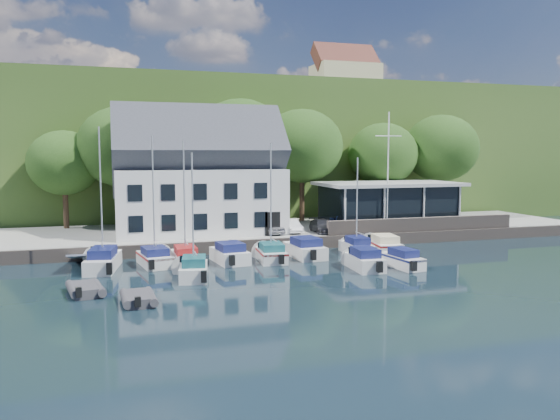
# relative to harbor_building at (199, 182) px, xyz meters

# --- Properties ---
(ground) EXTENTS (180.00, 180.00, 0.00)m
(ground) POSITION_rel_harbor_building_xyz_m (7.00, -16.50, -5.35)
(ground) COLOR black
(ground) RESTS_ON ground
(quay) EXTENTS (60.00, 13.00, 1.00)m
(quay) POSITION_rel_harbor_building_xyz_m (7.00, 1.00, -4.85)
(quay) COLOR gray
(quay) RESTS_ON ground
(quay_face) EXTENTS (60.00, 0.30, 1.00)m
(quay_face) POSITION_rel_harbor_building_xyz_m (7.00, -5.50, -4.85)
(quay_face) COLOR #645850
(quay_face) RESTS_ON ground
(hillside) EXTENTS (160.00, 75.00, 16.00)m
(hillside) POSITION_rel_harbor_building_xyz_m (7.00, 45.50, 2.65)
(hillside) COLOR #2E4A1B
(hillside) RESTS_ON ground
(field_patch) EXTENTS (50.00, 30.00, 0.30)m
(field_patch) POSITION_rel_harbor_building_xyz_m (15.00, 53.50, 10.80)
(field_patch) COLOR #4A5A2D
(field_patch) RESTS_ON hillside
(farmhouse) EXTENTS (10.40, 7.00, 8.20)m
(farmhouse) POSITION_rel_harbor_building_xyz_m (29.00, 35.50, 14.75)
(farmhouse) COLOR #C3B192
(farmhouse) RESTS_ON hillside
(harbor_building) EXTENTS (14.40, 8.20, 8.70)m
(harbor_building) POSITION_rel_harbor_building_xyz_m (0.00, 0.00, 0.00)
(harbor_building) COLOR silver
(harbor_building) RESTS_ON quay
(club_pavilion) EXTENTS (13.20, 7.20, 4.10)m
(club_pavilion) POSITION_rel_harbor_building_xyz_m (18.00, -0.50, -2.30)
(club_pavilion) COLOR black
(club_pavilion) RESTS_ON quay
(seawall) EXTENTS (18.00, 0.50, 1.20)m
(seawall) POSITION_rel_harbor_building_xyz_m (19.00, -5.10, -3.75)
(seawall) COLOR #645850
(seawall) RESTS_ON quay
(gangway) EXTENTS (1.20, 6.00, 1.40)m
(gangway) POSITION_rel_harbor_building_xyz_m (-9.50, -7.50, -5.35)
(gangway) COLOR silver
(gangway) RESTS_ON ground
(car_silver) EXTENTS (2.09, 3.90, 1.26)m
(car_silver) POSITION_rel_harbor_building_xyz_m (5.64, -2.67, -3.72)
(car_silver) COLOR #AEAEB2
(car_silver) RESTS_ON quay
(car_white) EXTENTS (1.22, 3.45, 1.14)m
(car_white) POSITION_rel_harbor_building_xyz_m (7.58, -2.51, -3.78)
(car_white) COLOR silver
(car_white) RESTS_ON quay
(car_dgrey) EXTENTS (1.87, 3.98, 1.12)m
(car_dgrey) POSITION_rel_harbor_building_xyz_m (10.17, -3.32, -3.79)
(car_dgrey) COLOR #313137
(car_dgrey) RESTS_ON quay
(car_blue) EXTENTS (2.76, 4.46, 1.42)m
(car_blue) POSITION_rel_harbor_building_xyz_m (12.53, -2.52, -3.64)
(car_blue) COLOR #324599
(car_blue) RESTS_ON quay
(flagpole) EXTENTS (2.51, 0.20, 10.45)m
(flagpole) POSITION_rel_harbor_building_xyz_m (16.08, -3.98, 0.87)
(flagpole) COLOR silver
(flagpole) RESTS_ON quay
(tree_0) EXTENTS (6.54, 6.54, 8.93)m
(tree_0) POSITION_rel_harbor_building_xyz_m (-11.35, 5.93, 0.12)
(tree_0) COLOR #183710
(tree_0) RESTS_ON quay
(tree_1) EXTENTS (8.11, 8.11, 11.09)m
(tree_1) POSITION_rel_harbor_building_xyz_m (-6.23, 4.84, 1.19)
(tree_1) COLOR #183710
(tree_1) RESTS_ON quay
(tree_2) EXTENTS (8.93, 8.93, 12.20)m
(tree_2) POSITION_rel_harbor_building_xyz_m (5.01, 5.70, 1.75)
(tree_2) COLOR #183710
(tree_2) RESTS_ON quay
(tree_3) EXTENTS (8.26, 8.26, 11.29)m
(tree_3) POSITION_rel_harbor_building_xyz_m (11.21, 5.05, 1.30)
(tree_3) COLOR #183710
(tree_3) RESTS_ON quay
(tree_4) EXTENTS (7.36, 7.36, 10.06)m
(tree_4) POSITION_rel_harbor_building_xyz_m (20.27, 5.13, 0.68)
(tree_4) COLOR #183710
(tree_4) RESTS_ON quay
(tree_5) EXTENTS (8.06, 8.06, 11.02)m
(tree_5) POSITION_rel_harbor_building_xyz_m (27.04, 4.74, 1.16)
(tree_5) COLOR #183710
(tree_5) RESTS_ON quay
(boat_r1_0) EXTENTS (3.05, 7.20, 9.46)m
(boat_r1_0) POSITION_rel_harbor_building_xyz_m (-7.87, -9.02, -0.62)
(boat_r1_0) COLOR silver
(boat_r1_0) RESTS_ON ground
(boat_r1_1) EXTENTS (2.92, 5.83, 8.23)m
(boat_r1_1) POSITION_rel_harbor_building_xyz_m (-4.43, -8.67, -1.23)
(boat_r1_1) COLOR silver
(boat_r1_1) RESTS_ON ground
(boat_r1_2) EXTENTS (1.89, 6.03, 8.38)m
(boat_r1_2) POSITION_rel_harbor_building_xyz_m (-2.35, -9.05, -1.16)
(boat_r1_2) COLOR silver
(boat_r1_2) RESTS_ON ground
(boat_r1_3) EXTENTS (2.83, 5.69, 1.49)m
(boat_r1_3) POSITION_rel_harbor_building_xyz_m (0.83, -9.05, -4.60)
(boat_r1_3) COLOR silver
(boat_r1_3) RESTS_ON ground
(boat_r1_4) EXTENTS (2.41, 5.65, 8.26)m
(boat_r1_4) POSITION_rel_harbor_building_xyz_m (3.83, -9.41, -1.22)
(boat_r1_4) COLOR silver
(boat_r1_4) RESTS_ON ground
(boat_r1_5) EXTENTS (2.64, 6.04, 1.55)m
(boat_r1_5) POSITION_rel_harbor_building_xyz_m (6.71, -8.71, -4.58)
(boat_r1_5) COLOR silver
(boat_r1_5) RESTS_ON ground
(boat_r1_6) EXTENTS (1.98, 5.40, 8.47)m
(boat_r1_6) POSITION_rel_harbor_building_xyz_m (11.02, -8.59, -1.11)
(boat_r1_6) COLOR silver
(boat_r1_6) RESTS_ON ground
(boat_r1_7) EXTENTS (2.88, 6.31, 1.42)m
(boat_r1_7) POSITION_rel_harbor_building_xyz_m (13.37, -8.60, -4.64)
(boat_r1_7) COLOR silver
(boat_r1_7) RESTS_ON ground
(boat_r2_1) EXTENTS (2.68, 5.42, 8.85)m
(boat_r2_1) POSITION_rel_harbor_building_xyz_m (-2.37, -13.51, -0.92)
(boat_r2_1) COLOR silver
(boat_r2_1) RESTS_ON ground
(boat_r2_3) EXTENTS (2.21, 5.66, 1.49)m
(boat_r2_3) POSITION_rel_harbor_building_xyz_m (9.13, -13.89, -4.60)
(boat_r2_3) COLOR silver
(boat_r2_3) RESTS_ON ground
(boat_r2_4) EXTENTS (2.18, 5.47, 1.35)m
(boat_r2_4) POSITION_rel_harbor_building_xyz_m (11.87, -14.14, -4.67)
(boat_r2_4) COLOR silver
(boat_r2_4) RESTS_ON ground
(dinghy_0) EXTENTS (2.45, 3.48, 0.75)m
(dinghy_0) POSITION_rel_harbor_building_xyz_m (-8.70, -15.52, -4.98)
(dinghy_0) COLOR #39383E
(dinghy_0) RESTS_ON ground
(dinghy_1) EXTENTS (1.97, 3.12, 0.71)m
(dinghy_1) POSITION_rel_harbor_building_xyz_m (-5.94, -18.28, -5.00)
(dinghy_1) COLOR #39383E
(dinghy_1) RESTS_ON ground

